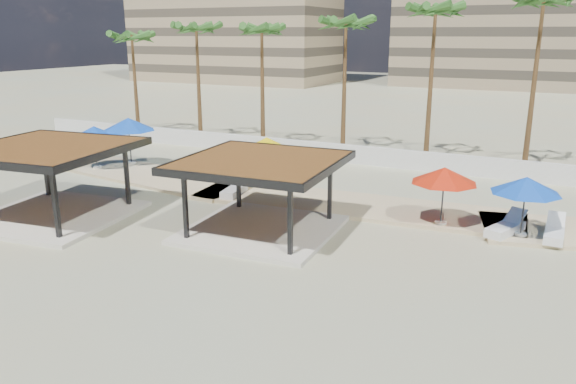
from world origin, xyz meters
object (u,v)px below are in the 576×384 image
Objects in this scene: lounger_b at (506,228)px; lounger_d at (554,233)px; umbrella_c at (444,175)px; lounger_a at (234,190)px; umbrella_a at (128,124)px; pavilion_central at (261,189)px; pavilion_west at (49,175)px.

lounger_b is 1.08× the size of lounger_d.
umbrella_c is 1.48× the size of lounger_a.
lounger_b is (13.17, -0.00, 0.01)m from lounger_a.
umbrella_a reaches higher than lounger_b.
lounger_a is at bearing 91.63° from lounger_d.
umbrella_a is 20.31m from umbrella_c.
umbrella_c is at bearing 94.71° from lounger_d.
pavilion_central is at bearing 111.01° from lounger_d.
lounger_a is 15.01m from lounger_d.
pavilion_west is at bearing 129.38° from lounger_a.
pavilion_central is at bearing -150.28° from umbrella_c.
umbrella_a reaches higher than lounger_a.
umbrella_c is at bearing 112.33° from lounger_b.
pavilion_central is 9.85m from pavilion_west.
lounger_a is at bearing -17.73° from umbrella_a.
lounger_d is at bearing -6.45° from umbrella_a.
umbrella_c is (6.77, 3.86, 0.46)m from pavilion_central.
pavilion_west is (-9.51, -2.59, 0.11)m from pavilion_central.
umbrella_c reaches higher than lounger_d.
lounger_b is at bearing 1.06° from umbrella_c.
umbrella_c is at bearing 26.25° from pavilion_central.
pavilion_west is 3.28× the size of lounger_a.
pavilion_central is 1.98× the size of umbrella_c.
pavilion_central reaches higher than umbrella_a.
lounger_b is (22.71, -3.05, -2.31)m from umbrella_a.
umbrella_a is at bearing 171.22° from umbrella_c.
pavilion_central is 2.79× the size of lounger_b.
umbrella_a is 1.27× the size of umbrella_c.
umbrella_c is 3.30m from lounger_b.
pavilion_central is 12.09m from lounger_d.
pavilion_west reaches higher than lounger_a.
pavilion_central is at bearing -145.25° from lounger_a.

